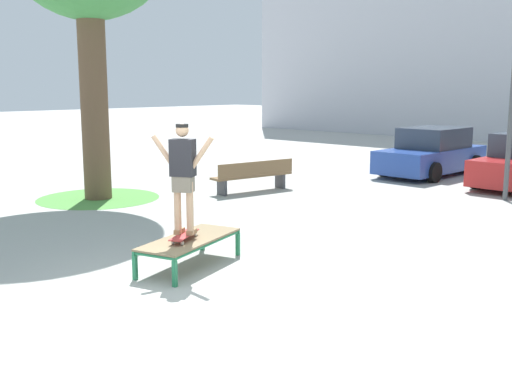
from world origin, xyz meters
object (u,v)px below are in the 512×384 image
(skate_box, at_px, (190,241))
(skateboard, at_px, (184,235))
(skater, at_px, (183,171))
(car_blue, at_px, (432,153))
(park_bench, at_px, (253,175))

(skate_box, height_order, skateboard, skateboard)
(skateboard, relative_size, skater, 0.47)
(car_blue, bearing_deg, skate_box, -79.77)
(skate_box, bearing_deg, car_blue, 100.23)
(skate_box, bearing_deg, park_bench, 125.70)
(car_blue, distance_m, park_bench, 6.47)
(skateboard, relative_size, car_blue, 0.19)
(skate_box, bearing_deg, skateboard, -73.51)
(skate_box, relative_size, skateboard, 2.56)
(skater, relative_size, park_bench, 0.69)
(park_bench, bearing_deg, skateboard, -54.68)
(skater, height_order, park_bench, skater)
(skateboard, relative_size, park_bench, 0.33)
(skate_box, relative_size, car_blue, 0.48)
(skater, bearing_deg, skateboard, -60.87)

